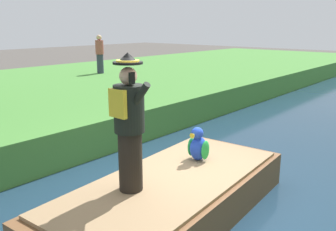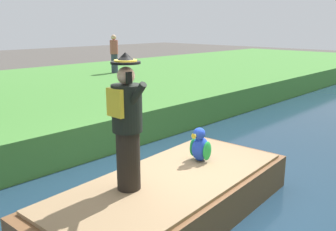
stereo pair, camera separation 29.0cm
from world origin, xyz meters
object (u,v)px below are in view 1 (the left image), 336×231
object	(u,v)px
boat	(171,197)
parrot_plush	(198,146)
person_pirate	(129,124)
person_bystander	(100,54)

from	to	relation	value
boat	parrot_plush	size ratio (longest dim) A/B	7.58
boat	parrot_plush	world-z (taller)	parrot_plush
person_pirate	parrot_plush	distance (m)	1.64
boat	parrot_plush	xyz separation A→B (m)	(-0.14, 0.85, 0.55)
boat	person_bystander	world-z (taller)	person_bystander
parrot_plush	person_bystander	world-z (taller)	person_bystander
person_bystander	boat	bearing A→B (deg)	-33.54
boat	person_bystander	bearing A→B (deg)	146.46
boat	person_pirate	world-z (taller)	person_pirate
parrot_plush	boat	bearing A→B (deg)	-80.72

